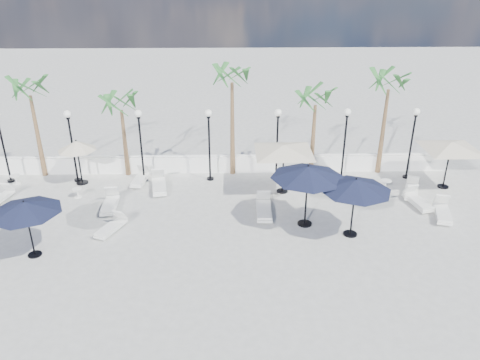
{
  "coord_description": "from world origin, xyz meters",
  "views": [
    {
      "loc": [
        1.05,
        -16.13,
        10.39
      ],
      "look_at": [
        1.5,
        3.15,
        1.5
      ],
      "focal_mm": 35.0,
      "sensor_mm": 36.0,
      "label": 1
    }
  ],
  "objects_px": {
    "lounger_1": "(140,178)",
    "lounger_8": "(412,191)",
    "lounger_7": "(418,201)",
    "parasol_navy_left": "(25,207)",
    "parasol_navy_mid": "(356,185)",
    "lounger_3": "(159,185)",
    "lounger_4": "(111,227)",
    "parasol_navy_right": "(308,172)",
    "lounger_6": "(443,212)",
    "parasol_cream_small": "(77,146)",
    "lounger_2": "(110,203)",
    "parasol_cream_sq_b": "(452,142)",
    "lounger_5": "(264,209)",
    "parasol_cream_sq_a": "(284,145)",
    "lounger_0": "(0,197)"
  },
  "relations": [
    {
      "from": "parasol_cream_sq_a",
      "to": "parasol_cream_small",
      "type": "bearing_deg",
      "value": 173.09
    },
    {
      "from": "parasol_navy_left",
      "to": "parasol_cream_small",
      "type": "bearing_deg",
      "value": 90.2
    },
    {
      "from": "lounger_3",
      "to": "lounger_6",
      "type": "relative_size",
      "value": 1.05
    },
    {
      "from": "lounger_7",
      "to": "lounger_5",
      "type": "bearing_deg",
      "value": 174.36
    },
    {
      "from": "lounger_5",
      "to": "lounger_0",
      "type": "bearing_deg",
      "value": 174.51
    },
    {
      "from": "lounger_0",
      "to": "lounger_8",
      "type": "distance_m",
      "value": 20.1
    },
    {
      "from": "parasol_navy_right",
      "to": "lounger_7",
      "type": "bearing_deg",
      "value": 16.36
    },
    {
      "from": "lounger_7",
      "to": "parasol_navy_left",
      "type": "relative_size",
      "value": 0.73
    },
    {
      "from": "parasol_cream_sq_a",
      "to": "lounger_7",
      "type": "bearing_deg",
      "value": -14.5
    },
    {
      "from": "lounger_6",
      "to": "lounger_7",
      "type": "bearing_deg",
      "value": 138.59
    },
    {
      "from": "lounger_1",
      "to": "lounger_8",
      "type": "distance_m",
      "value": 13.81
    },
    {
      "from": "lounger_3",
      "to": "parasol_cream_sq_a",
      "type": "relative_size",
      "value": 0.4
    },
    {
      "from": "lounger_1",
      "to": "lounger_2",
      "type": "height_order",
      "value": "lounger_2"
    },
    {
      "from": "lounger_1",
      "to": "parasol_navy_left",
      "type": "distance_m",
      "value": 7.58
    },
    {
      "from": "lounger_6",
      "to": "lounger_7",
      "type": "xyz_separation_m",
      "value": [
        -0.71,
        1.14,
        -0.01
      ]
    },
    {
      "from": "parasol_navy_left",
      "to": "parasol_navy_mid",
      "type": "height_order",
      "value": "parasol_navy_mid"
    },
    {
      "from": "lounger_6",
      "to": "lounger_5",
      "type": "bearing_deg",
      "value": -166.61
    },
    {
      "from": "lounger_4",
      "to": "lounger_7",
      "type": "distance_m",
      "value": 14.14
    },
    {
      "from": "parasol_cream_sq_b",
      "to": "lounger_2",
      "type": "bearing_deg",
      "value": -173.45
    },
    {
      "from": "lounger_5",
      "to": "lounger_7",
      "type": "height_order",
      "value": "lounger_5"
    },
    {
      "from": "lounger_0",
      "to": "parasol_cream_small",
      "type": "xyz_separation_m",
      "value": [
        3.37,
        1.93,
        1.85
      ]
    },
    {
      "from": "lounger_7",
      "to": "parasol_cream_sq_a",
      "type": "relative_size",
      "value": 0.36
    },
    {
      "from": "parasol_navy_mid",
      "to": "lounger_3",
      "type": "bearing_deg",
      "value": 152.21
    },
    {
      "from": "lounger_2",
      "to": "lounger_6",
      "type": "distance_m",
      "value": 15.27
    },
    {
      "from": "lounger_6",
      "to": "lounger_7",
      "type": "distance_m",
      "value": 1.34
    },
    {
      "from": "lounger_2",
      "to": "parasol_navy_left",
      "type": "relative_size",
      "value": 0.73
    },
    {
      "from": "lounger_4",
      "to": "parasol_navy_mid",
      "type": "xyz_separation_m",
      "value": [
        10.17,
        -0.49,
        2.1
      ]
    },
    {
      "from": "lounger_2",
      "to": "lounger_6",
      "type": "xyz_separation_m",
      "value": [
        15.22,
        -1.19,
        0.0
      ]
    },
    {
      "from": "lounger_5",
      "to": "parasol_cream_small",
      "type": "xyz_separation_m",
      "value": [
        -9.27,
        3.54,
        1.8
      ]
    },
    {
      "from": "lounger_8",
      "to": "parasol_navy_mid",
      "type": "relative_size",
      "value": 0.66
    },
    {
      "from": "lounger_4",
      "to": "lounger_8",
      "type": "height_order",
      "value": "lounger_8"
    },
    {
      "from": "lounger_5",
      "to": "lounger_7",
      "type": "bearing_deg",
      "value": 6.96
    },
    {
      "from": "lounger_3",
      "to": "lounger_5",
      "type": "xyz_separation_m",
      "value": [
        5.14,
        -2.69,
        -0.0
      ]
    },
    {
      "from": "lounger_8",
      "to": "parasol_cream_sq_a",
      "type": "distance_m",
      "value": 6.78
    },
    {
      "from": "lounger_4",
      "to": "lounger_6",
      "type": "relative_size",
      "value": 0.87
    },
    {
      "from": "parasol_navy_left",
      "to": "lounger_3",
      "type": "bearing_deg",
      "value": 54.8
    },
    {
      "from": "lounger_5",
      "to": "parasol_navy_right",
      "type": "height_order",
      "value": "parasol_navy_right"
    },
    {
      "from": "parasol_navy_left",
      "to": "parasol_cream_small",
      "type": "relative_size",
      "value": 1.14
    },
    {
      "from": "lounger_2",
      "to": "lounger_5",
      "type": "bearing_deg",
      "value": -9.11
    },
    {
      "from": "lounger_6",
      "to": "parasol_cream_sq_b",
      "type": "relative_size",
      "value": 0.39
    },
    {
      "from": "parasol_cream_small",
      "to": "lounger_2",
      "type": "bearing_deg",
      "value": -53.24
    },
    {
      "from": "lounger_3",
      "to": "lounger_6",
      "type": "distance_m",
      "value": 13.57
    },
    {
      "from": "lounger_1",
      "to": "parasol_cream_sq_a",
      "type": "xyz_separation_m",
      "value": [
        7.32,
        -1.27,
        2.27
      ]
    },
    {
      "from": "lounger_1",
      "to": "lounger_2",
      "type": "bearing_deg",
      "value": -101.71
    },
    {
      "from": "lounger_8",
      "to": "parasol_cream_sq_b",
      "type": "height_order",
      "value": "parasol_cream_sq_b"
    },
    {
      "from": "lounger_4",
      "to": "parasol_navy_right",
      "type": "distance_m",
      "value": 8.68
    },
    {
      "from": "lounger_7",
      "to": "parasol_cream_sq_b",
      "type": "height_order",
      "value": "parasol_cream_sq_b"
    },
    {
      "from": "lounger_3",
      "to": "lounger_8",
      "type": "xyz_separation_m",
      "value": [
        12.6,
        -0.92,
        -0.03
      ]
    },
    {
      "from": "lounger_6",
      "to": "parasol_navy_left",
      "type": "bearing_deg",
      "value": -154.53
    },
    {
      "from": "lounger_5",
      "to": "parasol_cream_sq_b",
      "type": "relative_size",
      "value": 0.4
    }
  ]
}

